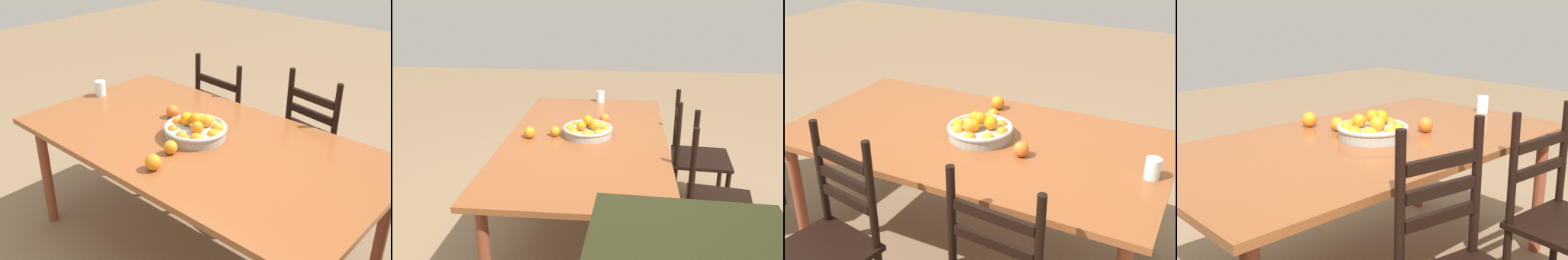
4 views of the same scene
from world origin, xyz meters
The scene contains 8 objects.
ground_plane centered at (0.00, 0.00, 0.00)m, with size 12.00×12.00×0.00m, color #80674A.
dining_table centered at (0.00, 0.00, 0.67)m, with size 1.98×1.08×0.73m.
chair_near_window centered at (0.31, 0.80, 0.47)m, with size 0.46×0.46×0.98m.
fruit_bowl centered at (-0.03, 0.01, 0.78)m, with size 0.34×0.34×0.14m.
orange_loose_0 centered at (0.05, -0.38, 0.77)m, with size 0.08×0.08×0.08m, color orange.
orange_loose_1 centered at (0.00, -0.22, 0.77)m, with size 0.07×0.07×0.07m, color orange.
orange_loose_2 centered at (-0.30, 0.10, 0.77)m, with size 0.08×0.08×0.08m, color orange.
drinking_glass centered at (-0.90, 0.03, 0.78)m, with size 0.07×0.07×0.10m, color silver.
Camera 3 is at (-1.08, 2.04, 1.84)m, focal length 44.96 mm.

